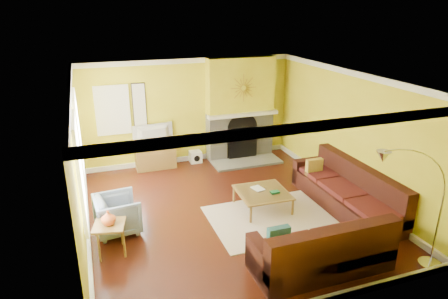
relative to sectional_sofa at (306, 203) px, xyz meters
name	(u,v)px	position (x,y,z in m)	size (l,w,h in m)	color
floor	(228,211)	(-1.19, 0.99, -0.46)	(5.50, 6.00, 0.02)	#4F1D10
ceiling	(229,78)	(-1.19, 0.99, 2.26)	(5.50, 6.00, 0.02)	white
wall_back	(189,111)	(-1.19, 4.00, 0.90)	(5.50, 0.02, 2.70)	yellow
wall_front	(311,226)	(-1.19, -2.02, 0.90)	(5.50, 0.02, 2.70)	yellow
wall_left	(77,167)	(-3.95, 0.99, 0.90)	(0.02, 6.00, 2.70)	yellow
wall_right	(349,134)	(1.57, 0.99, 0.90)	(0.02, 6.00, 2.70)	yellow
baseboard	(228,208)	(-1.19, 0.99, -0.39)	(5.50, 6.00, 0.12)	white
crown_molding	(229,82)	(-1.19, 0.99, 2.19)	(5.50, 6.00, 0.12)	white
window_left_near	(78,136)	(-3.91, 2.29, 1.05)	(0.06, 1.22, 1.72)	white
window_left_far	(79,172)	(-3.91, 0.39, 1.05)	(0.06, 1.22, 1.72)	white
window_back	(113,110)	(-3.09, 3.95, 1.10)	(0.82, 0.06, 1.22)	white
wall_art	(139,106)	(-2.44, 3.96, 1.15)	(0.34, 0.04, 1.14)	white
fireplace	(240,109)	(0.16, 3.79, 0.90)	(1.80, 0.40, 2.70)	gray
mantel	(243,115)	(0.16, 3.55, 0.80)	(1.92, 0.22, 0.08)	white
hearth	(247,162)	(0.16, 3.24, -0.42)	(1.80, 0.70, 0.06)	gray
sunburst	(244,88)	(0.16, 3.56, 1.50)	(0.70, 0.04, 0.70)	olive
rug	(272,218)	(-0.49, 0.39, -0.44)	(2.40, 1.80, 0.02)	beige
sectional_sofa	(306,203)	(0.00, 0.00, 0.00)	(3.12, 3.42, 0.90)	#3A1712
coffee_table	(262,200)	(-0.50, 0.83, -0.25)	(1.00, 1.00, 0.40)	white
media_console	(156,158)	(-2.16, 3.75, -0.17)	(1.00, 0.45, 0.55)	olive
tv	(154,136)	(-2.16, 3.75, 0.39)	(1.02, 0.13, 0.59)	black
subwoofer	(195,157)	(-1.09, 3.79, -0.30)	(0.30, 0.30, 0.30)	white
armchair	(118,214)	(-3.36, 0.93, -0.10)	(0.76, 0.78, 0.71)	gray
side_table	(111,239)	(-3.55, 0.27, -0.17)	(0.50, 0.50, 0.55)	olive
vase	(108,218)	(-3.55, 0.27, 0.22)	(0.24, 0.24, 0.25)	orange
book	(254,190)	(-0.65, 0.93, -0.04)	(0.20, 0.27, 0.03)	white
arc_lamp	(412,214)	(0.67, -1.81, 0.61)	(1.35, 0.36, 2.12)	silver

